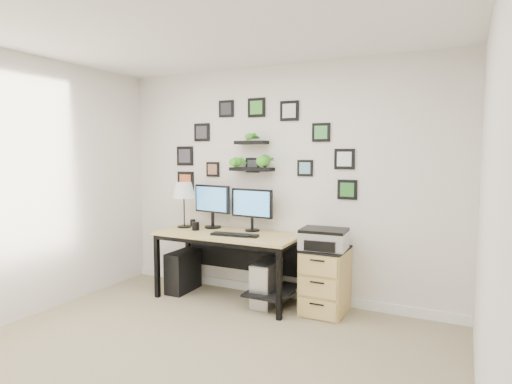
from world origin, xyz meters
The scene contains 14 objects.
room centered at (0.00, 1.98, 0.05)m, with size 4.00×4.00×4.00m.
desk centered at (-0.42, 1.67, 0.63)m, with size 1.60×0.70×0.75m.
monitor_left centered at (-0.78, 1.82, 1.05)m, with size 0.50×0.22×0.51m.
monitor_right centered at (-0.27, 1.85, 1.04)m, with size 0.52×0.18×0.48m.
keyboard centered at (-0.35, 1.52, 0.76)m, with size 0.45×0.14×0.02m, color black.
mouse centered at (-0.08, 1.54, 0.76)m, with size 0.06×0.10×0.03m, color black.
table_lamp centered at (-1.11, 1.72, 1.18)m, with size 0.26×0.26×0.54m.
mug centered at (-0.87, 1.61, 0.80)m, with size 0.09×0.09×0.10m, color black.
pen_cup centered at (-1.06, 1.83, 0.79)m, with size 0.06×0.06×0.08m, color black.
pc_tower_black centered at (-1.08, 1.65, 0.24)m, with size 0.21×0.48×0.48m, color black.
pc_tower_grey centered at (0.00, 1.66, 0.24)m, with size 0.24×0.49×0.47m.
file_cabinet centered at (0.63, 1.72, 0.34)m, with size 0.43×0.53×0.67m.
printer centered at (0.63, 1.68, 0.77)m, with size 0.47×0.39×0.20m.
wall_decor centered at (-0.30, 1.93, 1.66)m, with size 2.27×0.18×1.10m.
Camera 1 is at (1.89, -2.41, 1.64)m, focal length 30.00 mm.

